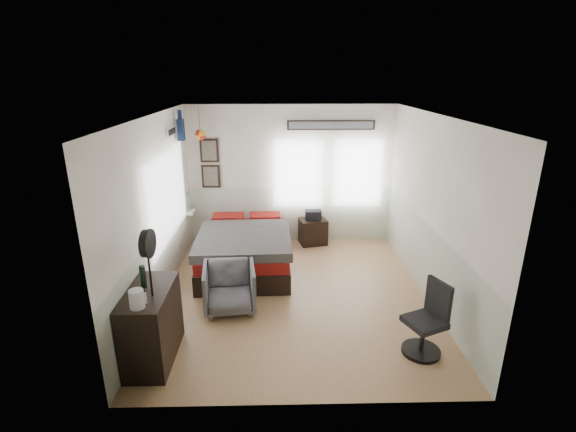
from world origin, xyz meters
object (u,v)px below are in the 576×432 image
dresser (152,325)px  task_chair (427,325)px  armchair (230,287)px  bed (245,249)px  nightstand (313,231)px

dresser → task_chair: 3.27m
dresser → armchair: size_ratio=1.35×
bed → task_chair: task_chair is taller
dresser → task_chair: task_chair is taller
bed → task_chair: bearing=-47.2°
armchair → bed: bearing=78.2°
dresser → armchair: dresser is taller
bed → dresser: (-0.90, -2.45, 0.12)m
dresser → bed: bearing=69.8°
bed → task_chair: 3.39m
armchair → nightstand: armchair is taller
dresser → armchair: 1.35m
dresser → armchair: bearing=54.3°
bed → dresser: 2.61m
dresser → armchair: (0.78, 1.09, -0.11)m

